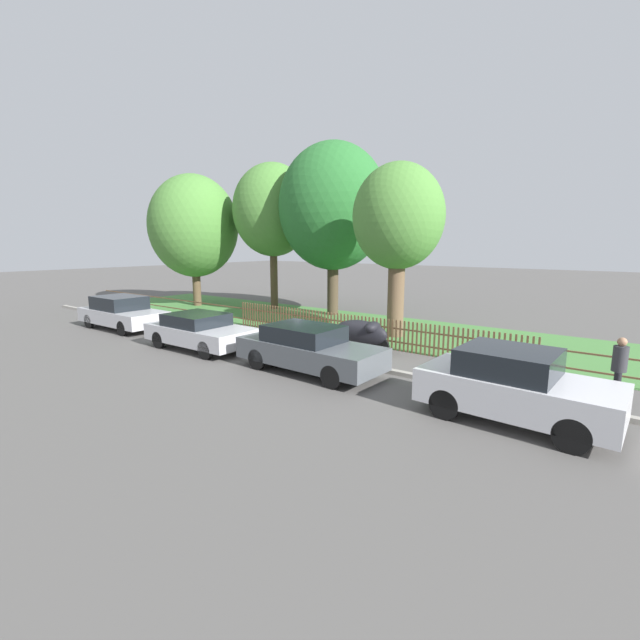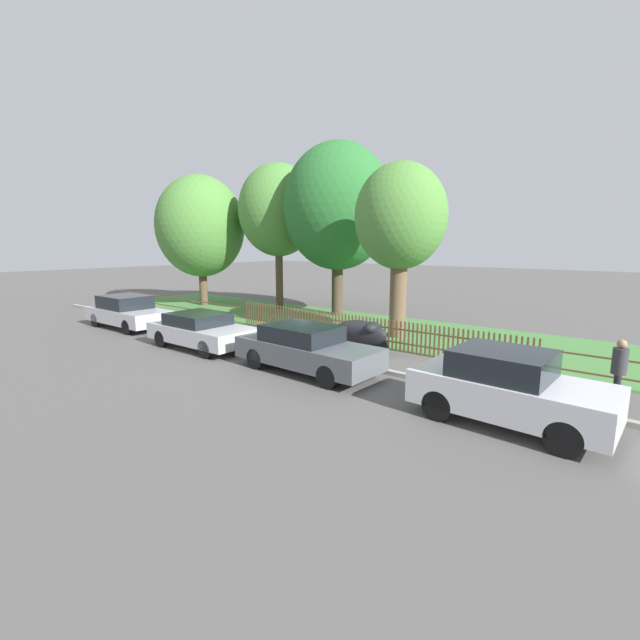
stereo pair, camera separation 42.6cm
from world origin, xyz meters
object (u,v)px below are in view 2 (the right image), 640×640
parked_car_silver_hatchback (127,312)px  tree_mid_park (338,207)px  parked_car_black_saloon (201,330)px  tree_nearest_kerb (200,227)px  parked_car_red_compact (508,387)px  parked_car_navy_estate (306,348)px  tree_behind_motorcycle (278,211)px  tree_far_left (401,219)px  pedestrian_near_fence (619,369)px  covered_motorcycle (362,333)px

parked_car_silver_hatchback → tree_mid_park: 11.16m
parked_car_black_saloon → tree_nearest_kerb: (-9.12, 6.70, 4.04)m
parked_car_black_saloon → parked_car_red_compact: parked_car_red_compact is taller
parked_car_navy_estate → tree_mid_park: (-5.45, 8.77, 4.80)m
parked_car_black_saloon → parked_car_red_compact: bearing=-1.2°
parked_car_black_saloon → tree_behind_motorcycle: tree_behind_motorcycle is taller
parked_car_red_compact → tree_far_left: bearing=136.4°
parked_car_red_compact → pedestrian_near_fence: (1.65, 2.61, 0.11)m
parked_car_silver_hatchback → tree_behind_motorcycle: (1.17, 8.39, 4.78)m
parked_car_black_saloon → tree_far_left: size_ratio=0.61×
parked_car_silver_hatchback → tree_far_left: bearing=28.8°
parked_car_navy_estate → parked_car_red_compact: (5.61, -0.14, 0.08)m
tree_far_left → parked_car_red_compact: bearing=-45.7°
covered_motorcycle → tree_far_left: (-0.38, 3.14, 3.93)m
tree_behind_motorcycle → tree_mid_park: 3.90m
parked_car_navy_estate → tree_far_left: 7.11m
tree_behind_motorcycle → covered_motorcycle: bearing=-31.0°
covered_motorcycle → pedestrian_near_fence: size_ratio=1.38×
parked_car_red_compact → tree_mid_park: 14.96m
parked_car_navy_estate → pedestrian_near_fence: size_ratio=2.86×
parked_car_navy_estate → covered_motorcycle: size_ratio=2.07×
parked_car_silver_hatchback → pedestrian_near_fence: (17.77, 2.41, 0.16)m
parked_car_red_compact → parked_car_navy_estate: bearing=-179.3°
parked_car_silver_hatchback → tree_behind_motorcycle: bearing=80.9°
tree_nearest_kerb → covered_motorcycle: bearing=-15.0°
parked_car_silver_hatchback → parked_car_black_saloon: size_ratio=1.08×
pedestrian_near_fence → tree_nearest_kerb: bearing=-105.7°
tree_behind_motorcycle → pedestrian_near_fence: tree_behind_motorcycle is taller
tree_behind_motorcycle → parked_car_silver_hatchback: bearing=-98.0°
parked_car_black_saloon → covered_motorcycle: size_ratio=1.93×
tree_mid_park → parked_car_silver_hatchback: bearing=-120.1°
parked_car_silver_hatchback → parked_car_navy_estate: bearing=-1.4°
parked_car_red_compact → tree_far_left: size_ratio=0.57×
tree_behind_motorcycle → tree_far_left: tree_behind_motorcycle is taller
covered_motorcycle → tree_behind_motorcycle: (-9.41, 5.66, 4.80)m
parked_car_silver_hatchback → tree_mid_park: (5.06, 8.72, 4.78)m
parked_car_black_saloon → tree_behind_motorcycle: size_ratio=0.51×
tree_mid_park → pedestrian_near_fence: bearing=-26.4°
parked_car_silver_hatchback → tree_behind_motorcycle: size_ratio=0.55×
parked_car_silver_hatchback → parked_car_red_compact: parked_car_red_compact is taller
parked_car_black_saloon → parked_car_red_compact: (10.42, 0.01, 0.12)m
parked_car_red_compact → parked_car_silver_hatchback: bearing=-178.6°
covered_motorcycle → parked_car_red_compact: bearing=-31.6°
covered_motorcycle → tree_far_left: tree_far_left is taller
parked_car_navy_estate → tree_nearest_kerb: (-13.93, 6.55, 3.99)m
parked_car_navy_estate → tree_far_left: bearing=94.0°
tree_nearest_kerb → pedestrian_near_fence: bearing=-10.9°
parked_car_red_compact → covered_motorcycle: (-5.53, 2.92, -0.08)m
parked_car_silver_hatchback → tree_far_left: size_ratio=0.66×
tree_behind_motorcycle → tree_nearest_kerb: bearing=-157.7°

